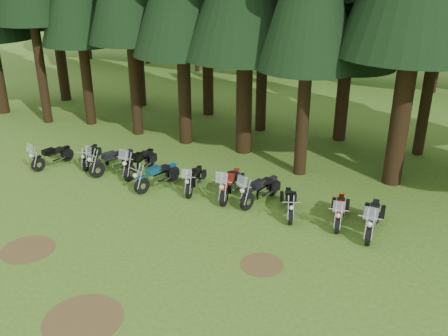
% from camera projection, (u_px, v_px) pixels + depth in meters
% --- Properties ---
extents(ground, '(120.00, 120.00, 0.00)m').
position_uv_depth(ground, '(136.00, 241.00, 17.35)').
color(ground, '#38611A').
rests_on(ground, ground).
extents(decid_2, '(6.72, 6.53, 8.40)m').
position_uv_depth(decid_2, '(198.00, 11.00, 40.05)').
color(decid_2, black).
rests_on(decid_2, ground).
extents(decid_3, '(6.12, 5.95, 7.65)m').
position_uv_depth(decid_3, '(266.00, 20.00, 38.30)').
color(decid_3, black).
rests_on(decid_3, ground).
extents(decid_4, '(5.93, 5.76, 7.41)m').
position_uv_depth(decid_4, '(352.00, 24.00, 36.91)').
color(decid_4, black).
rests_on(decid_4, ground).
extents(dirt_patch_0, '(1.80, 1.80, 0.01)m').
position_uv_depth(dirt_patch_0, '(28.00, 249.00, 16.84)').
color(dirt_patch_0, '#4C3D1E').
rests_on(dirt_patch_0, ground).
extents(dirt_patch_1, '(1.40, 1.40, 0.01)m').
position_uv_depth(dirt_patch_1, '(262.00, 265.00, 16.02)').
color(dirt_patch_1, '#4C3D1E').
rests_on(dirt_patch_1, ground).
extents(dirt_patch_2, '(2.20, 2.20, 0.01)m').
position_uv_depth(dirt_patch_2, '(83.00, 319.00, 13.63)').
color(dirt_patch_2, '#4C3D1E').
rests_on(dirt_patch_2, ground).
extents(motorcycle_0, '(0.81, 2.23, 1.41)m').
position_uv_depth(motorcycle_0, '(52.00, 157.00, 23.25)').
color(motorcycle_0, black).
rests_on(motorcycle_0, ground).
extents(motorcycle_1, '(0.87, 1.96, 0.84)m').
position_uv_depth(motorcycle_1, '(91.00, 156.00, 23.43)').
color(motorcycle_1, black).
rests_on(motorcycle_1, ground).
extents(motorcycle_2, '(1.17, 2.43, 1.57)m').
position_uv_depth(motorcycle_2, '(113.00, 161.00, 22.60)').
color(motorcycle_2, black).
rests_on(motorcycle_2, ground).
extents(motorcycle_3, '(0.47, 2.51, 1.58)m').
position_uv_depth(motorcycle_3, '(140.00, 163.00, 22.42)').
color(motorcycle_3, black).
rests_on(motorcycle_3, ground).
extents(motorcycle_4, '(0.91, 2.31, 0.97)m').
position_uv_depth(motorcycle_4, '(158.00, 177.00, 21.13)').
color(motorcycle_4, black).
rests_on(motorcycle_4, ground).
extents(motorcycle_5, '(0.72, 2.19, 1.38)m').
position_uv_depth(motorcycle_5, '(194.00, 180.00, 20.91)').
color(motorcycle_5, black).
rests_on(motorcycle_5, ground).
extents(motorcycle_6, '(0.64, 2.50, 1.57)m').
position_uv_depth(motorcycle_6, '(230.00, 185.00, 20.32)').
color(motorcycle_6, black).
rests_on(motorcycle_6, ground).
extents(motorcycle_7, '(0.97, 2.43, 1.54)m').
position_uv_depth(motorcycle_7, '(260.00, 191.00, 19.84)').
color(motorcycle_7, black).
rests_on(motorcycle_7, ground).
extents(motorcycle_8, '(0.90, 2.01, 0.86)m').
position_uv_depth(motorcycle_8, '(289.00, 204.00, 18.94)').
color(motorcycle_8, black).
rests_on(motorcycle_8, ground).
extents(motorcycle_9, '(0.61, 2.23, 1.40)m').
position_uv_depth(motorcycle_9, '(339.00, 212.00, 18.33)').
color(motorcycle_9, black).
rests_on(motorcycle_9, ground).
extents(motorcycle_10, '(0.50, 2.51, 1.58)m').
position_uv_depth(motorcycle_10, '(372.00, 220.00, 17.66)').
color(motorcycle_10, black).
rests_on(motorcycle_10, ground).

